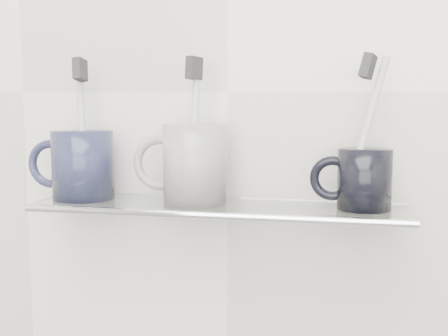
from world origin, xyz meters
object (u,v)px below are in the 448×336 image
(shelf_glass, at_px, (218,207))
(mug_left, at_px, (83,165))
(mug_center, at_px, (195,164))
(mug_right, at_px, (364,179))

(shelf_glass, distance_m, mug_left, 0.20)
(mug_left, distance_m, mug_center, 0.16)
(mug_left, xyz_separation_m, mug_right, (0.39, 0.00, -0.01))
(shelf_glass, bearing_deg, mug_right, 1.51)
(shelf_glass, distance_m, mug_right, 0.19)
(mug_left, relative_size, mug_right, 1.25)
(mug_center, bearing_deg, mug_right, 23.28)
(shelf_glass, height_order, mug_left, mug_left)
(shelf_glass, relative_size, mug_left, 5.19)
(mug_right, bearing_deg, mug_center, 172.92)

